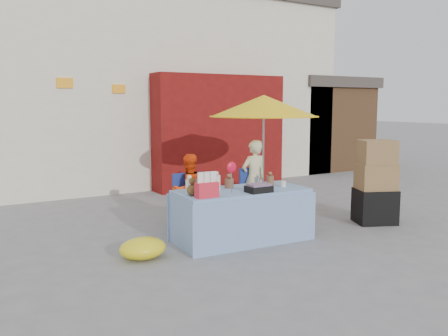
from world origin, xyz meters
TOP-DOWN VIEW (x-y plane):
  - ground at (0.00, 0.00)m, footprint 80.00×80.00m
  - backdrop at (0.52, 7.52)m, footprint 14.00×8.00m
  - market_table at (0.21, 0.20)m, footprint 1.96×1.00m
  - chair_left at (-0.07, 1.17)m, footprint 0.50×0.49m
  - chair_right at (1.18, 1.17)m, footprint 0.50×0.49m
  - vendor_orange at (-0.07, 1.30)m, footprint 0.58×0.46m
  - vendor_beige at (1.18, 1.30)m, footprint 0.50×0.34m
  - umbrella at (1.48, 1.45)m, footprint 1.90×1.90m
  - box_stack at (2.63, -0.08)m, footprint 0.76×0.71m
  - tarp_bundle at (-1.29, 0.15)m, footprint 0.72×0.64m

SIDE VIEW (x-z plane):
  - ground at x=0.00m, z-range 0.00..0.00m
  - tarp_bundle at x=-1.29m, z-range 0.00..0.27m
  - chair_left at x=-0.07m, z-range -0.17..0.68m
  - chair_right at x=1.18m, z-range -0.17..0.68m
  - market_table at x=0.21m, z-range -0.20..0.96m
  - vendor_orange at x=-0.07m, z-range 0.00..1.16m
  - box_stack at x=2.63m, z-range -0.05..1.31m
  - vendor_beige at x=1.18m, z-range 0.00..1.33m
  - umbrella at x=1.48m, z-range 0.85..2.94m
  - backdrop at x=0.52m, z-range -0.80..7.00m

